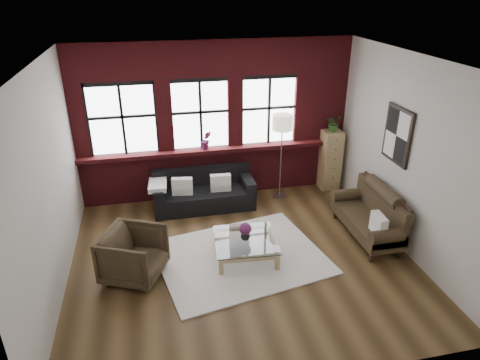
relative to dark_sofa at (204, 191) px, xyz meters
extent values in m
plane|color=#422E18|center=(0.36, -1.90, -0.36)|extent=(5.50, 5.50, 0.00)
plane|color=white|center=(0.36, -1.90, 2.84)|extent=(5.50, 5.50, 0.00)
plane|color=beige|center=(0.36, 0.60, 1.24)|extent=(5.50, 0.00, 5.50)
plane|color=beige|center=(0.36, -4.40, 1.24)|extent=(5.50, 0.00, 5.50)
plane|color=beige|center=(-2.39, -1.90, 1.24)|extent=(0.00, 5.00, 5.00)
plane|color=beige|center=(3.11, -1.90, 1.24)|extent=(0.00, 5.00, 5.00)
cube|color=maroon|center=(0.36, 0.45, 0.68)|extent=(5.50, 0.30, 0.08)
cube|color=silver|center=(0.35, -1.89, -0.35)|extent=(2.97, 2.52, 0.03)
cube|color=white|center=(-0.43, -0.10, 0.19)|extent=(0.42, 0.20, 0.34)
cube|color=white|center=(0.33, -0.10, 0.19)|extent=(0.41, 0.16, 0.34)
cube|color=white|center=(2.58, -2.23, 0.20)|extent=(0.16, 0.39, 0.34)
imported|color=#34291A|center=(-1.35, -2.01, 0.04)|extent=(1.14, 1.13, 0.79)
imported|color=#B2B2B2|center=(0.43, -1.86, 0.05)|extent=(0.17, 0.17, 0.16)
sphere|color=#692458|center=(0.43, -1.86, 0.17)|extent=(0.20, 0.20, 0.20)
cube|color=tan|center=(2.81, 0.30, 0.29)|extent=(0.40, 0.40, 1.31)
imported|color=#2D5923|center=(2.81, 0.30, 1.13)|extent=(0.41, 0.38, 0.37)
imported|color=#692458|center=(0.14, 0.42, 0.91)|extent=(0.22, 0.18, 0.39)
camera|label=1|loc=(-0.91, -7.62, 3.85)|focal=32.00mm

